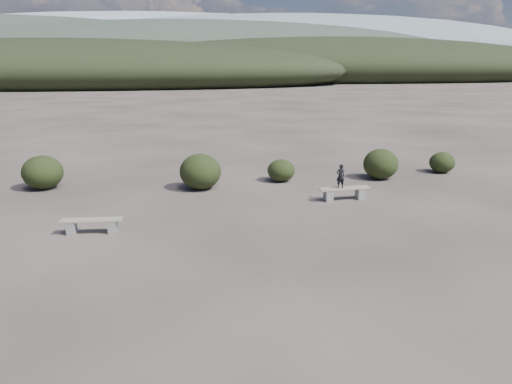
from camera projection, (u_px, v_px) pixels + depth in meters
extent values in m
plane|color=#322B27|center=(277.00, 282.00, 10.72)|extent=(1200.00, 1200.00, 0.00)
cube|color=gray|center=(72.00, 228.00, 13.67)|extent=(0.24, 0.33, 0.37)
cube|color=gray|center=(113.00, 226.00, 13.77)|extent=(0.24, 0.33, 0.37)
cube|color=gray|center=(92.00, 220.00, 13.67)|extent=(1.67, 0.41, 0.05)
cube|color=gray|center=(328.00, 196.00, 16.89)|extent=(0.28, 0.36, 0.39)
cube|color=gray|center=(360.00, 193.00, 17.16)|extent=(0.28, 0.36, 0.39)
cube|color=gray|center=(345.00, 188.00, 16.97)|extent=(1.78, 0.55, 0.05)
imported|color=black|center=(340.00, 176.00, 16.82)|extent=(0.32, 0.24, 0.82)
ellipsoid|color=black|center=(200.00, 172.00, 18.39)|extent=(1.54, 1.54, 1.32)
ellipsoid|color=black|center=(281.00, 170.00, 19.63)|extent=(1.09, 1.09, 0.87)
ellipsoid|color=black|center=(381.00, 164.00, 20.00)|extent=(1.39, 1.39, 1.22)
ellipsoid|color=black|center=(442.00, 162.00, 21.16)|extent=(1.06, 1.06, 0.88)
ellipsoid|color=black|center=(43.00, 172.00, 18.42)|extent=(1.48, 1.48, 1.25)
ellipsoid|color=black|center=(62.00, 71.00, 93.08)|extent=(110.00, 40.00, 12.00)
ellipsoid|color=black|center=(341.00, 67.00, 119.84)|extent=(120.00, 44.00, 14.00)
ellipsoid|color=#313C31|center=(192.00, 58.00, 162.69)|extent=(190.00, 64.00, 24.00)
ellipsoid|color=slate|center=(305.00, 52.00, 304.71)|extent=(340.00, 110.00, 44.00)
ellipsoid|color=#8C939E|center=(150.00, 50.00, 387.01)|extent=(460.00, 140.00, 56.00)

